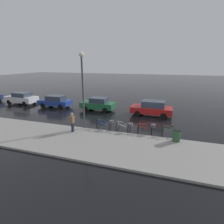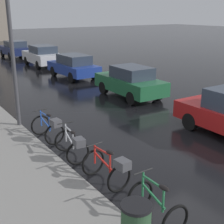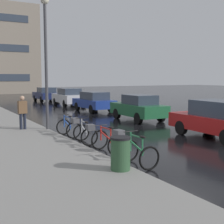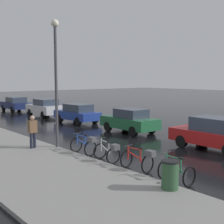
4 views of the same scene
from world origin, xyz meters
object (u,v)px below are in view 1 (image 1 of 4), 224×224
bicycle_nearest (169,132)px  streetlamp (83,83)px  car_green (98,104)px  bicycle_third (125,127)px  car_white (22,98)px  pedestrian (72,122)px  car_red (152,108)px  car_blue (55,101)px  trash_bin (177,136)px  bicycle_farthest (106,124)px  bicycle_second (147,129)px

bicycle_nearest → streetlamp: 7.83m
car_green → streetlamp: streetlamp is taller
bicycle_third → car_green: size_ratio=0.34×
car_white → pedestrian: pedestrian is taller
car_green → car_white: car_white is taller
bicycle_nearest → car_red: 5.72m
bicycle_third → streetlamp: streetlamp is taller
car_blue → car_white: (0.14, 5.50, 0.04)m
car_white → pedestrian: size_ratio=2.50×
car_green → car_blue: car_green is taller
trash_bin → bicycle_third: bearing=78.3°
car_green → streetlamp: size_ratio=0.64×
bicycle_third → car_green: (5.63, 4.65, 0.31)m
bicycle_nearest → car_green: (5.54, 8.15, 0.39)m
bicycle_farthest → trash_bin: (-0.81, -5.64, 0.03)m
bicycle_nearest → car_white: bearing=74.2°
car_green → trash_bin: 10.77m
pedestrian → trash_bin: pedestrian is taller
bicycle_nearest → streetlamp: bearing=94.6°
bicycle_farthest → bicycle_third: bearing=-89.4°
bicycle_third → car_blue: (5.46, 10.48, 0.30)m
car_red → streetlamp: (-5.95, 5.09, 3.19)m
bicycle_farthest → streetlamp: bearing=104.4°
bicycle_farthest → car_green: 6.39m
car_red → trash_bin: (-6.31, -2.31, -0.30)m
car_green → bicycle_third: bearing=-140.4°
car_green → bicycle_farthest: bearing=-152.2°
bicycle_second → car_white: car_white is taller
car_white → car_green: bearing=-89.9°
car_white → streetlamp: 14.30m
car_red → car_white: 17.64m
bicycle_farthest → car_blue: bearing=58.1°
bicycle_nearest → streetlamp: (-0.56, 6.93, 3.62)m
streetlamp → car_red: bearing=-40.5°
pedestrian → car_green: bearing=5.4°
bicycle_nearest → car_blue: (5.37, 13.98, 0.38)m
bicycle_third → streetlamp: size_ratio=0.22×
bicycle_nearest → car_red: (5.39, 1.84, 0.43)m
bicycle_nearest → bicycle_farthest: size_ratio=0.80×
bicycle_second → car_blue: bearing=66.3°
bicycle_third → bicycle_second: bearing=-87.2°
trash_bin → streetlamp: bearing=87.2°
car_blue → pedestrian: pedestrian is taller
bicycle_nearest → bicycle_third: size_ratio=0.81×
car_green → trash_bin: size_ratio=3.91×
bicycle_nearest → trash_bin: trash_bin is taller
bicycle_farthest → car_red: 6.44m
car_green → pedestrian: pedestrian is taller
pedestrian → streetlamp: streetlamp is taller
bicycle_nearest → pedestrian: pedestrian is taller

